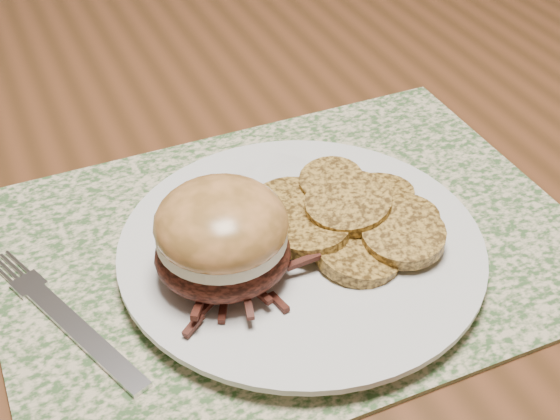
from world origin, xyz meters
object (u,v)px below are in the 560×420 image
at_px(pork_sandwich, 222,237).
at_px(fork, 63,317).
at_px(dining_table, 200,170).
at_px(dinner_plate, 301,251).

bearing_deg(pork_sandwich, fork, -177.71).
bearing_deg(fork, dining_table, 31.84).
distance_m(pork_sandwich, fork, 0.13).
relative_size(dinner_plate, pork_sandwich, 2.30).
bearing_deg(fork, pork_sandwich, -30.83).
xyz_separation_m(dining_table, pork_sandwich, (-0.07, -0.26, 0.13)).
xyz_separation_m(dinner_plate, pork_sandwich, (-0.07, -0.01, 0.04)).
height_order(dining_table, fork, fork).
xyz_separation_m(pork_sandwich, fork, (-0.11, 0.02, -0.05)).
relative_size(dining_table, fork, 8.63).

